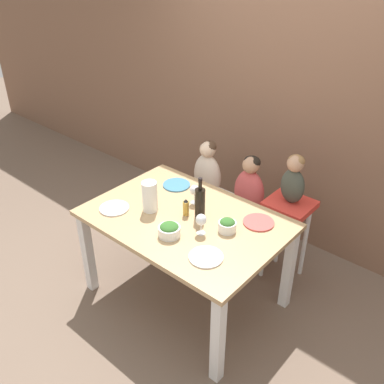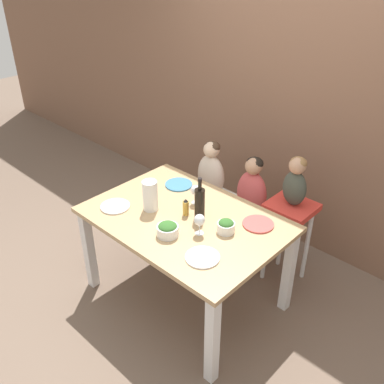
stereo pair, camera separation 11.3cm
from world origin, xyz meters
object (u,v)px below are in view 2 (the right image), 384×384
wine_bottle (200,203)px  dinner_plate_back_right (258,224)px  chair_right_highchair (290,222)px  paper_towel_roll (150,196)px  salad_bowl_small (226,226)px  salad_bowl_large (168,229)px  wine_glass_near (200,220)px  dinner_plate_front_left (115,206)px  chair_far_center (249,221)px  dinner_plate_back_left (179,185)px  chair_far_left (210,202)px  wine_glass_far (195,191)px  person_baby_right (296,180)px  person_child_left (211,170)px  person_child_center (252,188)px  dinner_plate_front_right (202,257)px

wine_bottle → dinner_plate_back_right: (0.36, 0.21, -0.12)m
chair_right_highchair → wine_bottle: bearing=-119.7°
paper_towel_roll → salad_bowl_small: (0.59, 0.16, -0.07)m
salad_bowl_large → salad_bowl_small: same height
wine_glass_near → salad_bowl_large: bearing=-132.0°
dinner_plate_front_left → chair_far_center: bearing=61.0°
dinner_plate_back_left → dinner_plate_back_right: (0.80, -0.01, 0.00)m
chair_far_left → salad_bowl_small: salad_bowl_small is taller
wine_glass_far → chair_far_left: bearing=119.6°
chair_right_highchair → salad_bowl_large: salad_bowl_large is taller
chair_right_highchair → person_baby_right: person_baby_right is taller
dinner_plate_back_right → chair_far_left: bearing=151.9°
person_child_left → salad_bowl_large: person_child_left is taller
person_child_left → wine_bottle: 0.81m
person_baby_right → wine_glass_far: 0.75m
wine_bottle → paper_towel_roll: wine_bottle is taller
chair_far_left → salad_bowl_small: size_ratio=3.79×
chair_right_highchair → dinner_plate_front_left: size_ratio=3.32×
chair_far_center → wine_bottle: bearing=-89.3°
person_baby_right → paper_towel_roll: size_ratio=1.71×
person_child_center → person_baby_right: 0.44m
chair_far_center → dinner_plate_front_right: (0.33, -0.97, 0.38)m
paper_towel_roll → dinner_plate_front_right: size_ratio=1.05×
wine_bottle → salad_bowl_large: size_ratio=2.14×
paper_towel_roll → chair_far_center: bearing=68.0°
dinner_plate_front_left → person_baby_right: bearing=46.8°
chair_far_center → wine_glass_far: size_ratio=3.08×
person_baby_right → salad_bowl_large: (-0.39, -0.96, -0.14)m
wine_glass_near → dinner_plate_back_right: 0.44m
salad_bowl_large → salad_bowl_small: (0.26, 0.30, 0.00)m
person_child_left → salad_bowl_small: (0.70, -0.66, 0.08)m
person_child_left → dinner_plate_back_right: 0.93m
paper_towel_roll → person_child_left: bearing=98.2°
person_baby_right → wine_glass_far: (-0.53, -0.53, -0.08)m
person_baby_right → dinner_plate_back_right: (-0.01, -0.44, -0.18)m
chair_far_left → person_child_left: bearing=90.0°
chair_far_center → dinner_plate_back_left: size_ratio=2.12×
salad_bowl_large → dinner_plate_back_right: salad_bowl_large is taller
person_baby_right → dinner_plate_front_left: person_baby_right is taller
wine_bottle → dinner_plate_back_left: wine_bottle is taller
dinner_plate_back_right → dinner_plate_front_right: size_ratio=1.00×
person_child_left → salad_bowl_small: person_child_left is taller
paper_towel_roll → dinner_plate_back_right: paper_towel_roll is taller
paper_towel_roll → wine_glass_near: paper_towel_roll is taller
wine_glass_far → chair_far_center: bearing=74.4°
dinner_plate_back_left → salad_bowl_large: bearing=-51.6°
wine_glass_far → dinner_plate_front_left: 0.61m
wine_bottle → salad_bowl_small: wine_bottle is taller
chair_right_highchair → salad_bowl_large: 1.06m
chair_far_left → dinner_plate_back_left: 0.57m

